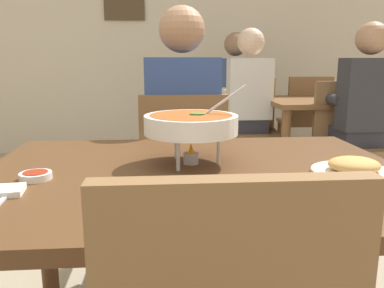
# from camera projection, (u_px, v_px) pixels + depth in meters

# --- Properties ---
(cafe_rear_partition) EXTENTS (10.00, 0.10, 3.00)m
(cafe_rear_partition) POSITION_uv_depth(u_px,v_px,m) (169.00, 19.00, 4.40)
(cafe_rear_partition) COLOR beige
(cafe_rear_partition) RESTS_ON ground_plane
(dining_table_main) EXTENTS (1.31, 0.97, 0.73)m
(dining_table_main) POSITION_uv_depth(u_px,v_px,m) (196.00, 200.00, 1.22)
(dining_table_main) COLOR #51331C
(dining_table_main) RESTS_ON ground_plane
(chair_diner_main) EXTENTS (0.44, 0.44, 0.90)m
(chair_diner_main) POSITION_uv_depth(u_px,v_px,m) (183.00, 169.00, 2.00)
(chair_diner_main) COLOR brown
(chair_diner_main) RESTS_ON ground_plane
(diner_main) EXTENTS (0.40, 0.45, 1.31)m
(diner_main) POSITION_uv_depth(u_px,v_px,m) (182.00, 123.00, 1.98)
(diner_main) COLOR #2D2D38
(diner_main) RESTS_ON ground_plane
(curry_bowl) EXTENTS (0.33, 0.30, 0.26)m
(curry_bowl) POSITION_uv_depth(u_px,v_px,m) (191.00, 125.00, 1.25)
(curry_bowl) COLOR silver
(curry_bowl) RESTS_ON dining_table_main
(rice_plate) EXTENTS (0.24, 0.24, 0.06)m
(rice_plate) POSITION_uv_depth(u_px,v_px,m) (193.00, 202.00, 0.88)
(rice_plate) COLOR white
(rice_plate) RESTS_ON dining_table_main
(appetizer_plate) EXTENTS (0.24, 0.24, 0.06)m
(appetizer_plate) POSITION_uv_depth(u_px,v_px,m) (354.00, 169.00, 1.14)
(appetizer_plate) COLOR white
(appetizer_plate) RESTS_ON dining_table_main
(sauce_dish) EXTENTS (0.09, 0.09, 0.02)m
(sauce_dish) POSITION_uv_depth(u_px,v_px,m) (36.00, 176.00, 1.11)
(sauce_dish) COLOR white
(sauce_dish) RESTS_ON dining_table_main
(spoon_utensil) EXTENTS (0.02, 0.17, 0.01)m
(spoon_utensil) POSITION_uv_depth(u_px,v_px,m) (3.00, 199.00, 0.94)
(spoon_utensil) COLOR silver
(spoon_utensil) RESTS_ON dining_table_main
(dining_table_far) EXTENTS (1.00, 0.80, 0.73)m
(dining_table_far) POSITION_uv_depth(u_px,v_px,m) (324.00, 114.00, 3.36)
(dining_table_far) COLOR brown
(dining_table_far) RESTS_ON ground_plane
(chair_bg_left) EXTENTS (0.46, 0.46, 0.90)m
(chair_bg_left) POSITION_uv_depth(u_px,v_px,m) (345.00, 135.00, 2.92)
(chair_bg_left) COLOR brown
(chair_bg_left) RESTS_ON ground_plane
(chair_bg_middle) EXTENTS (0.47, 0.47, 0.90)m
(chair_bg_middle) POSITION_uv_depth(u_px,v_px,m) (248.00, 116.00, 3.91)
(chair_bg_middle) COLOR brown
(chair_bg_middle) RESTS_ON ground_plane
(chair_bg_right) EXTENTS (0.48, 0.48, 0.90)m
(chair_bg_right) POSITION_uv_depth(u_px,v_px,m) (252.00, 124.00, 3.42)
(chair_bg_right) COLOR brown
(chair_bg_right) RESTS_ON ground_plane
(chair_bg_corner) EXTENTS (0.47, 0.47, 0.90)m
(chair_bg_corner) POSITION_uv_depth(u_px,v_px,m) (306.00, 116.00, 3.86)
(chair_bg_corner) COLOR brown
(chair_bg_corner) RESTS_ON ground_plane
(patron_bg_left) EXTENTS (0.40, 0.45, 1.31)m
(patron_bg_left) POSITION_uv_depth(u_px,v_px,m) (363.00, 105.00, 2.78)
(patron_bg_left) COLOR #2D2D38
(patron_bg_left) RESTS_ON ground_plane
(patron_bg_middle) EXTENTS (0.45, 0.40, 1.31)m
(patron_bg_middle) POSITION_uv_depth(u_px,v_px,m) (238.00, 92.00, 3.78)
(patron_bg_middle) COLOR #2D2D38
(patron_bg_middle) RESTS_ON ground_plane
(patron_bg_right) EXTENTS (0.40, 0.45, 1.31)m
(patron_bg_right) POSITION_uv_depth(u_px,v_px,m) (248.00, 97.00, 3.31)
(patron_bg_right) COLOR #2D2D38
(patron_bg_right) RESTS_ON ground_plane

